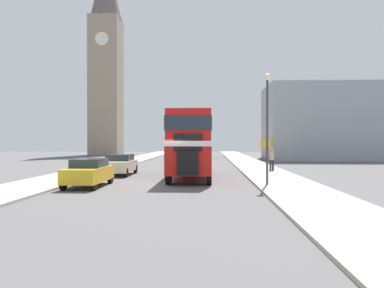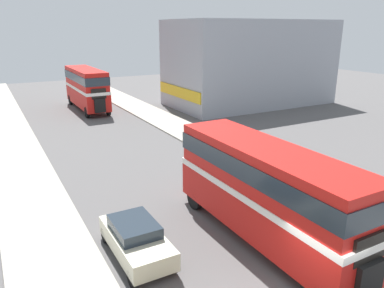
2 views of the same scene
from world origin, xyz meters
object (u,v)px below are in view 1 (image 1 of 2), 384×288
double_decker_bus (192,140)px  pedestrian_walking (272,158)px  church_tower (106,52)px  bus_distant (203,139)px  car_parked_near (89,172)px  street_lamp (267,112)px  car_parked_mid (120,164)px

double_decker_bus → pedestrian_walking: double_decker_bus is taller
church_tower → pedestrian_walking: bearing=-56.9°
pedestrian_walking → bus_distant: bearing=102.7°
bus_distant → car_parked_near: bus_distant is taller
street_lamp → church_tower: church_tower is taller
pedestrian_walking → church_tower: size_ratio=0.05×
car_parked_mid → pedestrian_walking: (11.14, 3.02, 0.33)m
car_parked_mid → street_lamp: bearing=-33.6°
double_decker_bus → bus_distant: size_ratio=1.02×
car_parked_near → pedestrian_walking: 14.80m
car_parked_near → pedestrian_walking: (11.21, 9.65, 0.33)m
street_lamp → church_tower: size_ratio=0.17×
car_parked_near → car_parked_mid: bearing=89.4°
bus_distant → church_tower: (-16.76, 8.86, 15.11)m
bus_distant → car_parked_mid: (-5.37, -28.74, -1.89)m
double_decker_bus → car_parked_near: 7.53m
pedestrian_walking → church_tower: 44.51m
double_decker_bus → car_parked_mid: 5.65m
car_parked_near → pedestrian_walking: pedestrian_walking is taller
car_parked_mid → street_lamp: 11.67m
double_decker_bus → car_parked_mid: (-5.16, 1.51, -1.73)m
bus_distant → car_parked_mid: size_ratio=2.40×
bus_distant → pedestrian_walking: bus_distant is taller
double_decker_bus → street_lamp: bearing=-48.3°
church_tower → car_parked_near: bearing=-75.6°
double_decker_bus → bus_distant: bearing=89.6°
bus_distant → car_parked_mid: bus_distant is taller
bus_distant → church_tower: size_ratio=0.29×
street_lamp → car_parked_mid: bearing=146.4°
double_decker_bus → street_lamp: (4.19, -4.70, 1.46)m
bus_distant → pedestrian_walking: (5.77, -25.72, -1.56)m
double_decker_bus → car_parked_mid: bearing=163.7°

